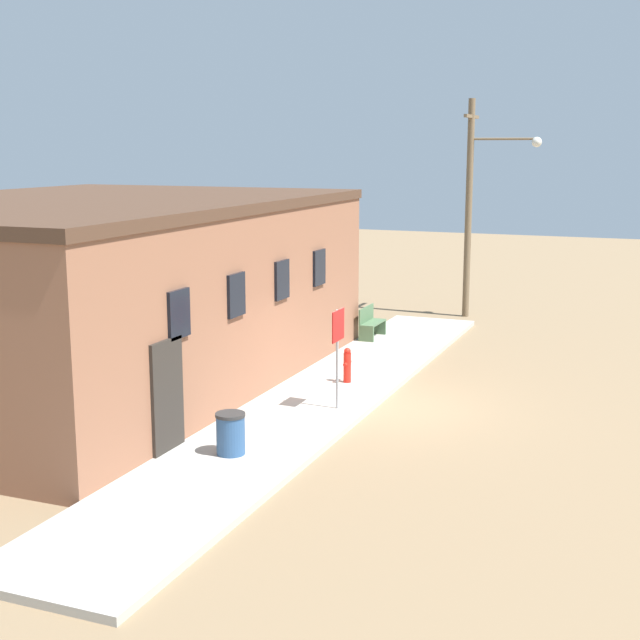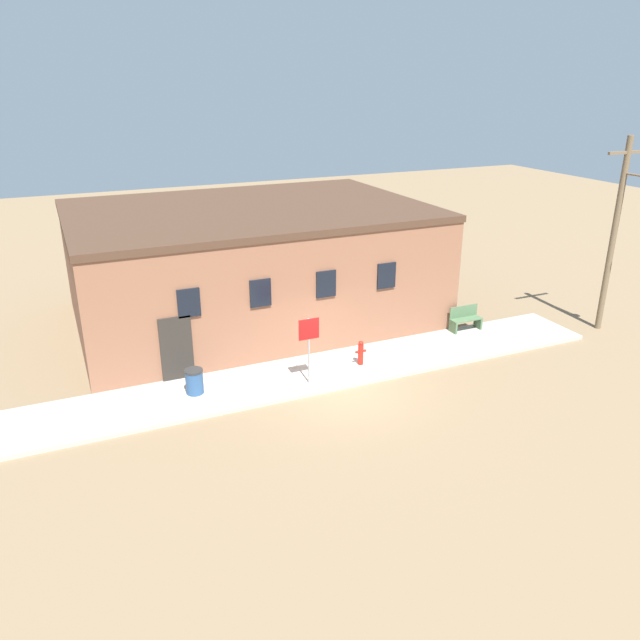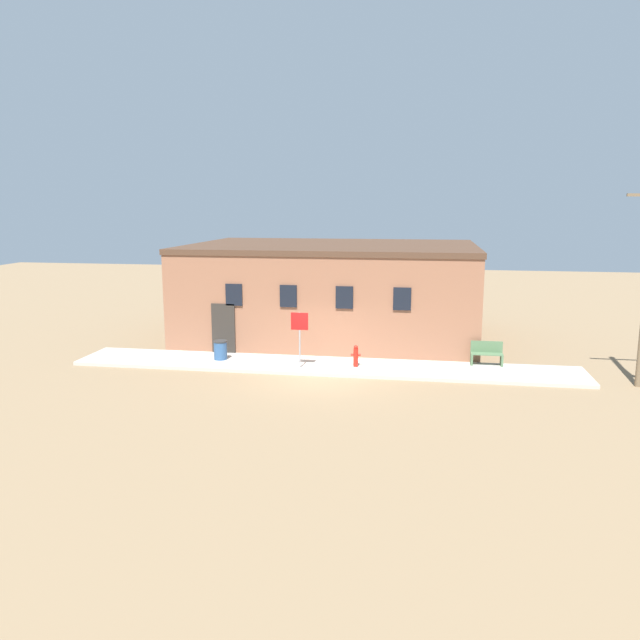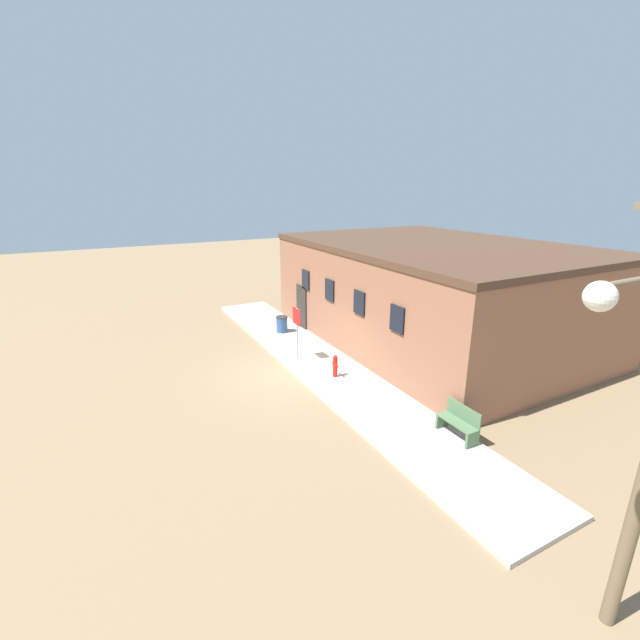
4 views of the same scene
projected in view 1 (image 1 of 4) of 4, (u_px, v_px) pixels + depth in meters
ground_plane at (377, 407)px, 19.46m from camera, size 80.00×80.00×0.00m
sidewalk at (323, 398)px, 19.92m from camera, size 19.60×2.58×0.14m
brick_building at (85, 291)px, 21.19m from camera, size 13.17×9.32×4.41m
fire_hydrant at (347, 365)px, 20.92m from camera, size 0.38×0.18×0.84m
stop_sign at (338, 340)px, 18.63m from camera, size 0.66×0.06×2.13m
bench at (371, 323)px, 25.83m from camera, size 1.21×0.44×0.91m
trash_bin at (231, 433)px, 16.04m from camera, size 0.55×0.55×0.76m
utility_pole at (475, 198)px, 29.04m from camera, size 1.80×2.37×7.12m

